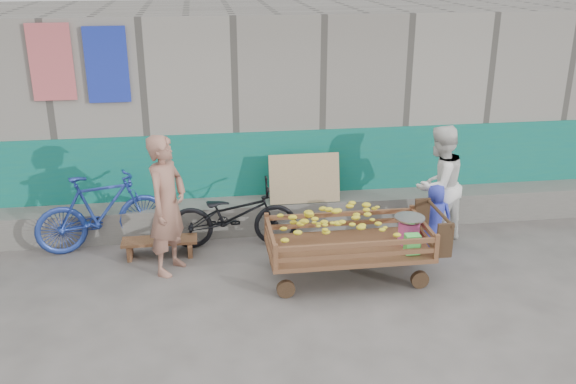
{
  "coord_description": "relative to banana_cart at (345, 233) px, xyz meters",
  "views": [
    {
      "loc": [
        -1.12,
        -6.18,
        3.83
      ],
      "look_at": [
        -0.08,
        1.2,
        1.0
      ],
      "focal_mm": 40.0,
      "sensor_mm": 36.0,
      "label": 1
    }
  ],
  "objects": [
    {
      "name": "ground",
      "position": [
        -0.55,
        -0.72,
        -0.62
      ],
      "size": [
        80.0,
        80.0,
        0.0
      ],
      "primitive_type": "plane",
      "color": "#4F4C48",
      "rests_on": "ground"
    },
    {
      "name": "woman",
      "position": [
        1.49,
        0.91,
        0.21
      ],
      "size": [
        1.01,
        0.95,
        1.66
      ],
      "primitive_type": "imported",
      "rotation": [
        0.0,
        0.0,
        3.67
      ],
      "color": "white",
      "rests_on": "ground"
    },
    {
      "name": "vendor_man",
      "position": [
        -2.12,
        0.53,
        0.27
      ],
      "size": [
        0.69,
        0.77,
        1.78
      ],
      "primitive_type": "imported",
      "rotation": [
        0.0,
        0.0,
        1.06
      ],
      "color": "#9B6857",
      "rests_on": "ground"
    },
    {
      "name": "bicycle_blue",
      "position": [
        -3.04,
        1.33,
        -0.09
      ],
      "size": [
        1.83,
        0.96,
        1.06
      ],
      "primitive_type": "imported",
      "rotation": [
        0.0,
        0.0,
        1.85
      ],
      "color": "#253F9C",
      "rests_on": "ground"
    },
    {
      "name": "building_wall",
      "position": [
        -0.55,
        3.33,
        0.85
      ],
      "size": [
        12.0,
        3.5,
        3.0
      ],
      "color": "gray",
      "rests_on": "ground"
    },
    {
      "name": "bicycle_dark",
      "position": [
        -1.29,
        1.13,
        -0.16
      ],
      "size": [
        1.76,
        0.68,
        0.91
      ],
      "primitive_type": "imported",
      "rotation": [
        0.0,
        0.0,
        1.53
      ],
      "color": "black",
      "rests_on": "ground"
    },
    {
      "name": "banana_cart",
      "position": [
        0.0,
        0.0,
        0.0
      ],
      "size": [
        2.14,
        0.98,
        0.91
      ],
      "color": "brown",
      "rests_on": "ground"
    },
    {
      "name": "bench",
      "position": [
        -2.28,
        0.95,
        -0.44
      ],
      "size": [
        0.98,
        0.3,
        0.25
      ],
      "color": "brown",
      "rests_on": "ground"
    },
    {
      "name": "child",
      "position": [
        1.37,
        0.65,
        -0.15
      ],
      "size": [
        0.52,
        0.4,
        0.94
      ],
      "primitive_type": "imported",
      "rotation": [
        0.0,
        0.0,
        2.9
      ],
      "color": "#2F39B8",
      "rests_on": "ground"
    }
  ]
}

